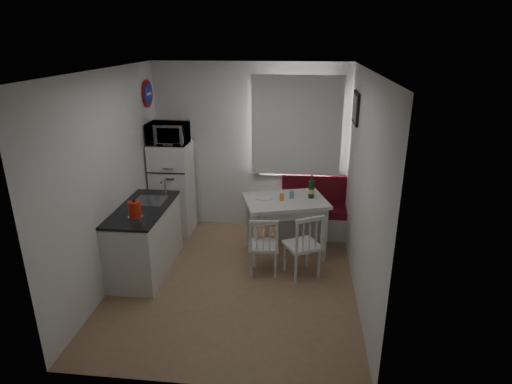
# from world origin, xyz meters

# --- Properties ---
(floor) EXTENTS (3.00, 3.50, 0.02)m
(floor) POSITION_xyz_m (0.00, 0.00, 0.00)
(floor) COLOR #8E704C
(floor) RESTS_ON ground
(ceiling) EXTENTS (3.00, 3.50, 0.02)m
(ceiling) POSITION_xyz_m (0.00, 0.00, 2.60)
(ceiling) COLOR white
(ceiling) RESTS_ON wall_back
(wall_back) EXTENTS (3.00, 0.02, 2.60)m
(wall_back) POSITION_xyz_m (0.00, 1.75, 1.30)
(wall_back) COLOR white
(wall_back) RESTS_ON floor
(wall_front) EXTENTS (3.00, 0.02, 2.60)m
(wall_front) POSITION_xyz_m (0.00, -1.75, 1.30)
(wall_front) COLOR white
(wall_front) RESTS_ON floor
(wall_left) EXTENTS (0.02, 3.50, 2.60)m
(wall_left) POSITION_xyz_m (-1.50, 0.00, 1.30)
(wall_left) COLOR white
(wall_left) RESTS_ON floor
(wall_right) EXTENTS (0.02, 3.50, 2.60)m
(wall_right) POSITION_xyz_m (1.50, 0.00, 1.30)
(wall_right) COLOR white
(wall_right) RESTS_ON floor
(window) EXTENTS (1.22, 0.06, 1.47)m
(window) POSITION_xyz_m (0.70, 1.72, 1.62)
(window) COLOR silver
(window) RESTS_ON wall_back
(curtain) EXTENTS (1.35, 0.02, 1.50)m
(curtain) POSITION_xyz_m (0.70, 1.65, 1.68)
(curtain) COLOR white
(curtain) RESTS_ON wall_back
(kitchen_counter) EXTENTS (0.62, 1.32, 1.16)m
(kitchen_counter) POSITION_xyz_m (-1.20, 0.16, 0.46)
(kitchen_counter) COLOR silver
(kitchen_counter) RESTS_ON floor
(wall_sign) EXTENTS (0.03, 0.40, 0.40)m
(wall_sign) POSITION_xyz_m (-1.47, 1.45, 2.15)
(wall_sign) COLOR #1A289F
(wall_sign) RESTS_ON wall_left
(picture_frame) EXTENTS (0.04, 0.52, 0.42)m
(picture_frame) POSITION_xyz_m (1.48, 1.10, 2.05)
(picture_frame) COLOR black
(picture_frame) RESTS_ON wall_right
(bench) EXTENTS (1.28, 0.49, 0.92)m
(bench) POSITION_xyz_m (1.12, 1.51, 0.30)
(bench) COLOR silver
(bench) RESTS_ON floor
(dining_table) EXTENTS (1.27, 1.05, 0.82)m
(dining_table) POSITION_xyz_m (0.59, 0.83, 0.73)
(dining_table) COLOR silver
(dining_table) RESTS_ON floor
(chair_left) EXTENTS (0.41, 0.39, 0.44)m
(chair_left) POSITION_xyz_m (0.34, 0.18, 0.50)
(chair_left) COLOR silver
(chair_left) RESTS_ON floor
(chair_right) EXTENTS (0.55, 0.56, 0.47)m
(chair_right) POSITION_xyz_m (0.84, 0.17, 0.54)
(chair_right) COLOR silver
(chair_right) RESTS_ON floor
(fridge) EXTENTS (0.57, 0.57, 1.43)m
(fridge) POSITION_xyz_m (-1.18, 1.40, 0.72)
(fridge) COLOR white
(fridge) RESTS_ON floor
(microwave) EXTENTS (0.57, 0.39, 0.32)m
(microwave) POSITION_xyz_m (-1.18, 1.35, 1.59)
(microwave) COLOR white
(microwave) RESTS_ON fridge
(kettle) EXTENTS (0.18, 0.18, 0.24)m
(kettle) POSITION_xyz_m (-1.15, -0.20, 1.02)
(kettle) COLOR red
(kettle) RESTS_ON kitchen_counter
(wine_bottle) EXTENTS (0.09, 0.09, 0.34)m
(wine_bottle) POSITION_xyz_m (0.94, 0.93, 0.99)
(wine_bottle) COLOR #123B16
(wine_bottle) RESTS_ON dining_table
(drinking_glass_orange) EXTENTS (0.06, 0.06, 0.10)m
(drinking_glass_orange) POSITION_xyz_m (0.54, 0.78, 0.87)
(drinking_glass_orange) COLOR orange
(drinking_glass_orange) RESTS_ON dining_table
(drinking_glass_blue) EXTENTS (0.06, 0.06, 0.10)m
(drinking_glass_blue) POSITION_xyz_m (0.67, 0.88, 0.88)
(drinking_glass_blue) COLOR #7095BE
(drinking_glass_blue) RESTS_ON dining_table
(plate) EXTENTS (0.24, 0.24, 0.02)m
(plate) POSITION_xyz_m (0.29, 0.85, 0.83)
(plate) COLOR white
(plate) RESTS_ON dining_table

